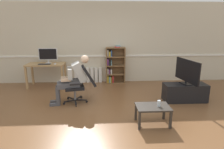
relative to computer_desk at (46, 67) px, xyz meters
name	(u,v)px	position (x,y,z in m)	size (l,w,h in m)	color
ground_plane	(107,114)	(1.89, -2.15, -0.64)	(18.00, 18.00, 0.00)	brown
back_wall	(105,43)	(1.89, 0.50, 0.71)	(12.00, 0.13, 2.70)	beige
computer_desk	(46,67)	(0.00, 0.00, 0.00)	(1.18, 0.62, 0.76)	tan
imac_monitor	(48,55)	(0.07, 0.08, 0.39)	(0.59, 0.14, 0.48)	silver
keyboard	(44,64)	(0.00, -0.14, 0.13)	(0.37, 0.12, 0.02)	black
computer_mouse	(55,64)	(0.32, -0.12, 0.13)	(0.06, 0.10, 0.03)	white
bookshelf	(114,66)	(2.20, 0.29, -0.03)	(0.65, 0.29, 1.28)	brown
radiator	(88,75)	(1.30, 0.39, -0.38)	(0.96, 0.08, 0.52)	white
office_chair	(81,83)	(1.25, -1.37, -0.12)	(0.86, 0.64, 0.95)	black
person_seated	(73,78)	(1.06, -1.41, 0.01)	(1.02, 0.49, 1.21)	#4C4C51
tv_stand	(185,92)	(3.94, -1.47, -0.41)	(1.09, 0.42, 0.46)	black
tv_screen	(187,71)	(3.94, -1.47, 0.16)	(0.24, 0.99, 0.63)	black
coffee_table	(153,109)	(2.78, -2.62, -0.31)	(0.66, 0.45, 0.39)	#332D28
drinking_glass	(159,103)	(2.89, -2.63, -0.20)	(0.07, 0.07, 0.12)	silver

